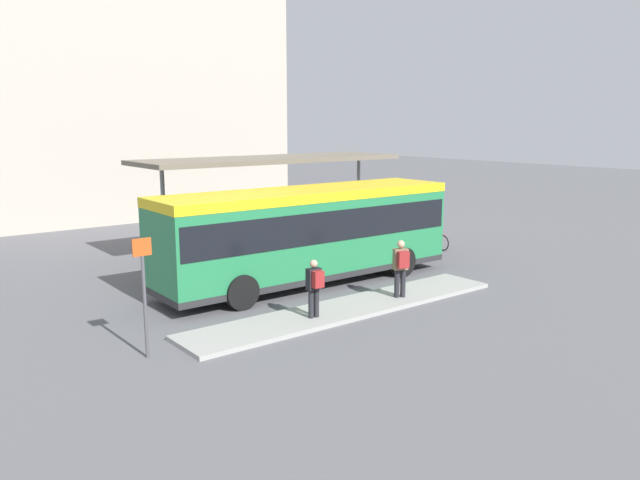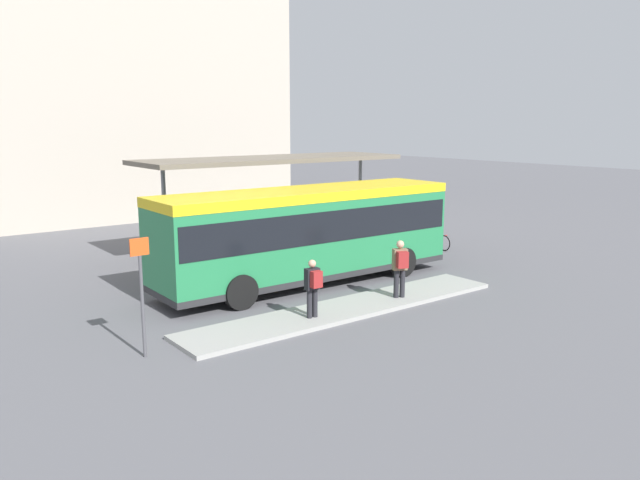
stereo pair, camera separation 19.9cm
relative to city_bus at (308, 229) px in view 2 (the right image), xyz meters
name	(u,v)px [view 2 (the right image)]	position (x,y,z in m)	size (l,w,h in m)	color
ground_plane	(308,284)	(-0.01, 0.00, -1.86)	(120.00, 120.00, 0.00)	#5B5B60
curb_island	(348,308)	(-0.87, -3.13, -1.80)	(10.49, 1.80, 0.12)	#9E9E99
city_bus	(308,229)	(0.00, 0.00, 0.00)	(10.52, 2.76, 3.19)	#237A47
pedestrian_waiting	(313,285)	(-2.30, -3.36, -0.82)	(0.40, 0.42, 1.60)	#232328
pedestrian_companion	(400,265)	(0.95, -3.39, -0.74)	(0.52, 0.56, 1.75)	#232328
bicycle_red	(437,241)	(7.80, 1.31, -1.52)	(0.48, 1.58, 0.68)	black
bicycle_green	(429,238)	(8.09, 2.00, -1.51)	(0.48, 1.61, 0.70)	black
bicycle_yellow	(418,235)	(8.13, 2.69, -1.48)	(0.48, 1.77, 0.76)	black
station_shelter	(273,161)	(2.14, 5.32, 1.92)	(11.31, 3.45, 3.92)	#706656
potted_planter_near_shelter	(206,261)	(-2.22, 2.97, -1.30)	(0.69, 0.69, 1.08)	slate
platform_sign	(142,292)	(-6.93, -3.04, -0.30)	(0.44, 0.08, 2.80)	#4C4C51
station_building	(111,70)	(1.28, 21.24, 6.49)	(18.20, 10.72, 16.71)	#B2A899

